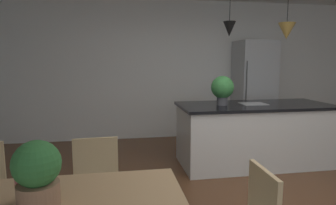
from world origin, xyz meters
name	(u,v)px	position (x,y,z in m)	size (l,w,h in m)	color
wall_back_kitchen	(188,70)	(0.00, 3.26, 1.35)	(10.00, 0.12, 2.70)	white
chair_far_right	(96,188)	(-1.59, -0.13, 0.47)	(0.42, 0.42, 0.87)	tan
kitchen_island	(254,133)	(0.58, 1.44, 0.46)	(2.23, 0.98, 0.91)	silver
refrigerator	(254,90)	(1.25, 2.86, 0.96)	(0.70, 0.67, 1.91)	#B2B5B7
pendant_over_island_main	(229,29)	(0.15, 1.44, 1.97)	(0.17, 0.17, 0.84)	black
pendant_over_island_aux	(287,31)	(1.02, 1.44, 1.95)	(0.25, 0.25, 0.86)	black
potted_plant_on_island	(222,88)	(0.07, 1.44, 1.14)	(0.32, 0.32, 0.42)	#4C4C51
potted_plant_on_table	(37,173)	(-1.83, -0.93, 0.94)	(0.25, 0.25, 0.36)	#8C664C
vase_on_dining_table	(26,186)	(-1.91, -0.88, 0.84)	(0.11, 0.11, 0.19)	#994C51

